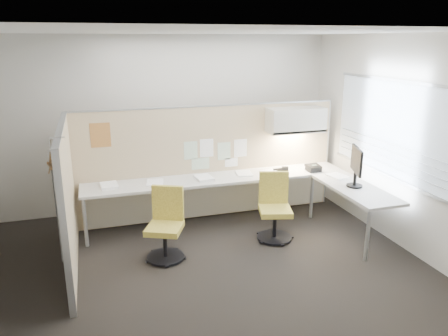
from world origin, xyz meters
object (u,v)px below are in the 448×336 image
object	(u,v)px
desk	(242,186)
chair_left	(166,226)
chair_right	(274,209)
phone	(313,168)
monitor	(356,165)

from	to	relation	value
desk	chair_left	bearing A→B (deg)	-150.78
desk	chair_left	size ratio (longest dim) A/B	4.38
chair_right	phone	distance (m)	1.14
desk	monitor	size ratio (longest dim) A/B	7.13
chair_left	phone	world-z (taller)	chair_left
chair_left	chair_right	bearing A→B (deg)	29.34
desk	chair_right	world-z (taller)	chair_right
chair_left	chair_right	size ratio (longest dim) A/B	0.99
chair_right	monitor	world-z (taller)	monitor
monitor	phone	size ratio (longest dim) A/B	2.58
chair_left	monitor	xyz separation A→B (m)	(2.66, -0.12, 0.63)
chair_left	phone	size ratio (longest dim) A/B	4.21
chair_left	monitor	distance (m)	2.73
desk	monitor	xyz separation A→B (m)	(1.37, -0.84, 0.45)
desk	phone	size ratio (longest dim) A/B	18.41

